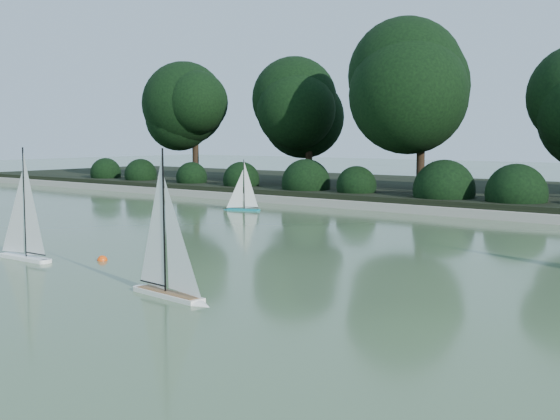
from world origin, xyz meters
name	(u,v)px	position (x,y,z in m)	size (l,w,h in m)	color
ground	(189,308)	(0.00, 0.00, 0.00)	(80.00, 80.00, 0.00)	#3E5533
pond_coping	(513,216)	(0.00, 9.00, 0.09)	(40.00, 0.35, 0.18)	gray
shrub_hedge	(529,195)	(0.00, 9.90, 0.45)	(29.10, 1.10, 1.10)	black
sailboat_white_a	(20,240)	(-3.81, 0.54, 0.25)	(1.19, 0.22, 1.62)	white
sailboat_white_b	(173,274)	(-0.43, 0.19, 0.26)	(1.21, 0.30, 1.65)	white
sailboat_teal	(240,202)	(-5.55, 7.11, 0.19)	(0.87, 0.45, 1.23)	#0F7888
race_buoy	(102,260)	(-2.81, 1.14, 0.00)	(0.14, 0.14, 0.14)	#F84B0D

